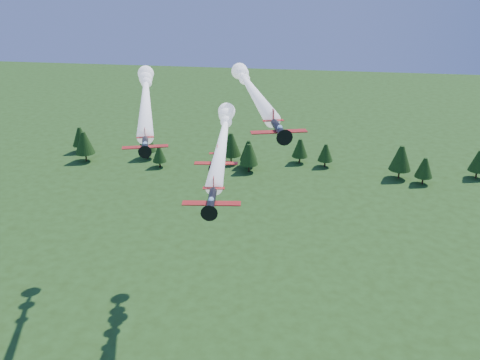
# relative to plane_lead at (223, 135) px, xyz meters

# --- Properties ---
(plane_lead) EXTENTS (11.44, 51.67, 3.70)m
(plane_lead) POSITION_rel_plane_lead_xyz_m (0.00, 0.00, 0.00)
(plane_lead) COLOR black
(plane_lead) RESTS_ON ground
(plane_left) EXTENTS (20.80, 54.46, 3.70)m
(plane_left) POSITION_rel_plane_lead_xyz_m (-16.94, 7.37, 5.54)
(plane_left) COLOR black
(plane_left) RESTS_ON ground
(plane_right) EXTENTS (18.91, 50.37, 3.70)m
(plane_right) POSITION_rel_plane_lead_xyz_m (3.51, 10.83, 6.89)
(plane_right) COLOR black
(plane_right) RESTS_ON ground
(plane_slot) EXTENTS (7.24, 7.88, 2.53)m
(plane_slot) POSITION_rel_plane_lead_xyz_m (0.99, -12.45, -0.34)
(plane_slot) COLOR black
(plane_slot) RESTS_ON ground
(treeline) EXTENTS (170.77, 20.81, 11.99)m
(treeline) POSITION_rel_plane_lead_xyz_m (3.29, 89.92, -34.61)
(treeline) COLOR #382314
(treeline) RESTS_ON ground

